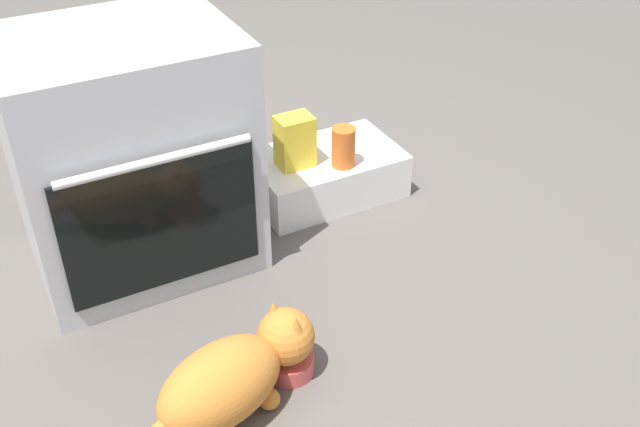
# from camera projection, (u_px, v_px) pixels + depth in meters

# --- Properties ---
(ground) EXTENTS (8.00, 8.00, 0.00)m
(ground) POSITION_uv_depth(u_px,v_px,m) (179.00, 327.00, 2.11)
(ground) COLOR #56514C
(oven) EXTENTS (0.65, 0.56, 0.73)m
(oven) POSITION_uv_depth(u_px,v_px,m) (131.00, 154.00, 2.19)
(oven) COLOR #B7BABF
(oven) RESTS_ON ground
(pantry_cabinet) EXTENTS (0.52, 0.32, 0.16)m
(pantry_cabinet) POSITION_uv_depth(u_px,v_px,m) (325.00, 174.00, 2.64)
(pantry_cabinet) COLOR white
(pantry_cabinet) RESTS_ON ground
(food_bowl) EXTENTS (0.13, 0.13, 0.08)m
(food_bowl) POSITION_uv_depth(u_px,v_px,m) (289.00, 362.00, 1.96)
(food_bowl) COLOR #C64C47
(food_bowl) RESTS_ON ground
(cat) EXTENTS (0.70, 0.29, 0.22)m
(cat) POSITION_uv_depth(u_px,v_px,m) (232.00, 376.00, 1.81)
(cat) COLOR #C6752D
(cat) RESTS_ON ground
(sauce_jar) EXTENTS (0.08, 0.08, 0.14)m
(sauce_jar) POSITION_uv_depth(u_px,v_px,m) (343.00, 147.00, 2.50)
(sauce_jar) COLOR #D16023
(sauce_jar) RESTS_ON pantry_cabinet
(snack_bag) EXTENTS (0.12, 0.09, 0.18)m
(snack_bag) POSITION_uv_depth(u_px,v_px,m) (295.00, 141.00, 2.49)
(snack_bag) COLOR yellow
(snack_bag) RESTS_ON pantry_cabinet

